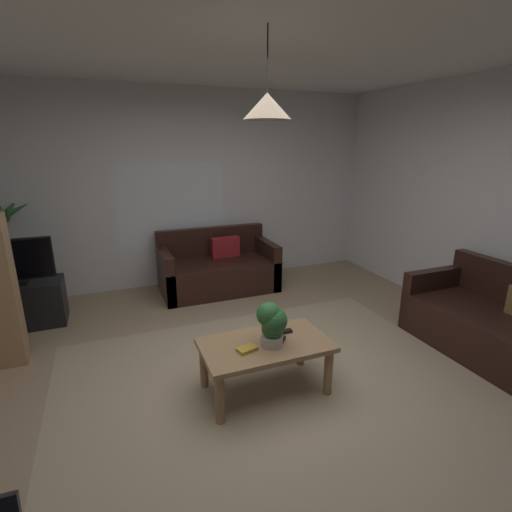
% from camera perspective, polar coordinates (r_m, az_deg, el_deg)
% --- Properties ---
extents(floor, '(5.37, 5.50, 0.02)m').
position_cam_1_polar(floor, '(3.44, 1.95, -18.57)').
color(floor, '#9E8466').
rests_on(floor, ground).
extents(rug, '(3.49, 3.03, 0.01)m').
position_cam_1_polar(rug, '(3.29, 3.44, -20.21)').
color(rug, tan).
rests_on(rug, ground).
extents(wall_back, '(5.49, 0.06, 2.70)m').
position_cam_1_polar(wall_back, '(5.51, -9.74, 9.84)').
color(wall_back, silver).
rests_on(wall_back, ground).
extents(ceiling, '(5.37, 5.50, 0.02)m').
position_cam_1_polar(ceiling, '(2.91, 2.56, 31.20)').
color(ceiling, white).
extents(window_pane, '(1.47, 0.01, 1.17)m').
position_cam_1_polar(window_pane, '(5.45, -12.50, 7.33)').
color(window_pane, white).
extents(couch_under_window, '(1.55, 0.82, 0.82)m').
position_cam_1_polar(couch_under_window, '(5.31, -5.72, -2.12)').
color(couch_under_window, black).
rests_on(couch_under_window, ground).
extents(couch_right_side, '(0.82, 1.48, 0.82)m').
position_cam_1_polar(couch_right_side, '(4.38, 31.82, -8.84)').
color(couch_right_side, black).
rests_on(couch_right_side, ground).
extents(coffee_table, '(1.03, 0.59, 0.44)m').
position_cam_1_polar(coffee_table, '(3.16, 1.40, -14.00)').
color(coffee_table, '#A87F56').
rests_on(coffee_table, ground).
extents(book_on_table_0, '(0.17, 0.13, 0.03)m').
position_cam_1_polar(book_on_table_0, '(3.01, -1.35, -13.74)').
color(book_on_table_0, gold).
rests_on(book_on_table_0, coffee_table).
extents(remote_on_table_0, '(0.14, 0.16, 0.02)m').
position_cam_1_polar(remote_on_table_0, '(3.13, 3.70, -12.60)').
color(remote_on_table_0, black).
rests_on(remote_on_table_0, coffee_table).
extents(remote_on_table_1, '(0.16, 0.05, 0.02)m').
position_cam_1_polar(remote_on_table_1, '(3.26, 4.04, -11.26)').
color(remote_on_table_1, black).
rests_on(remote_on_table_1, coffee_table).
extents(potted_plant_on_table, '(0.24, 0.23, 0.36)m').
position_cam_1_polar(potted_plant_on_table, '(3.00, 2.40, -9.90)').
color(potted_plant_on_table, beige).
rests_on(potted_plant_on_table, coffee_table).
extents(tv_stand, '(0.90, 0.44, 0.50)m').
position_cam_1_polar(tv_stand, '(4.98, -31.79, -6.24)').
color(tv_stand, black).
rests_on(tv_stand, ground).
extents(tv, '(0.81, 0.16, 0.50)m').
position_cam_1_polar(tv, '(4.81, -32.74, -0.72)').
color(tv, black).
rests_on(tv, tv_stand).
extents(potted_palm_corner, '(0.75, 0.91, 1.45)m').
position_cam_1_polar(potted_palm_corner, '(5.39, -33.30, 0.10)').
color(potted_palm_corner, brown).
rests_on(potted_palm_corner, ground).
extents(pendant_lamp, '(0.33, 0.33, 0.58)m').
position_cam_1_polar(pendant_lamp, '(2.73, 1.69, 21.52)').
color(pendant_lamp, black).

